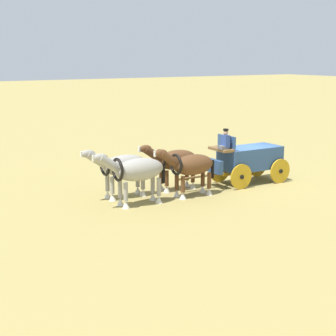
# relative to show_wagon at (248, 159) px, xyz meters

# --- Properties ---
(ground_plane) EXTENTS (220.00, 220.00, 0.00)m
(ground_plane) POSITION_rel_show_wagon_xyz_m (-0.15, -0.00, -1.16)
(ground_plane) COLOR #9E8C4C
(show_wagon) EXTENTS (5.82, 1.85, 2.73)m
(show_wagon) POSITION_rel_show_wagon_xyz_m (0.00, 0.00, 0.00)
(show_wagon) COLOR #2D4C7A
(show_wagon) RESTS_ON ground
(draft_horse_rear_near) EXTENTS (3.00, 0.93, 2.18)m
(draft_horse_rear_near) POSITION_rel_show_wagon_xyz_m (3.68, 0.59, 0.15)
(draft_horse_rear_near) COLOR brown
(draft_horse_rear_near) RESTS_ON ground
(draft_horse_rear_off) EXTENTS (3.04, 0.93, 2.17)m
(draft_horse_rear_off) POSITION_rel_show_wagon_xyz_m (3.66, -0.71, 0.15)
(draft_horse_rear_off) COLOR brown
(draft_horse_rear_off) RESTS_ON ground
(draft_horse_lead_near) EXTENTS (3.21, 0.97, 2.26)m
(draft_horse_lead_near) POSITION_rel_show_wagon_xyz_m (6.27, 0.55, 0.23)
(draft_horse_lead_near) COLOR #9E998E
(draft_horse_lead_near) RESTS_ON ground
(draft_horse_lead_off) EXTENTS (3.12, 0.93, 2.20)m
(draft_horse_lead_off) POSITION_rel_show_wagon_xyz_m (6.26, -0.75, 0.17)
(draft_horse_lead_off) COLOR #9E998E
(draft_horse_lead_off) RESTS_ON ground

